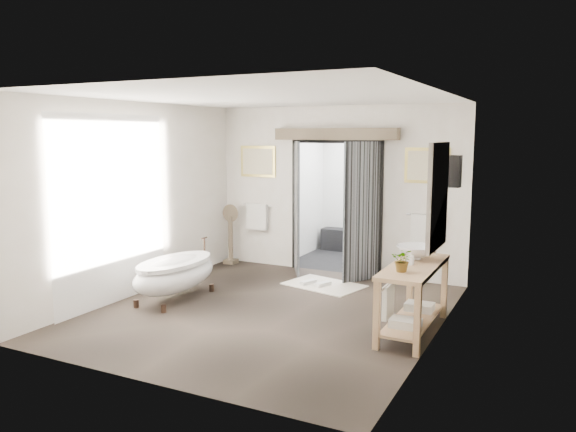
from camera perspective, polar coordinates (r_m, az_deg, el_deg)
The scene contains 13 objects.
ground_plane at distance 7.84m, azimuth -1.98°, elevation -9.66°, with size 5.00×5.00×0.00m, color #483C32.
room_shell at distance 7.38m, azimuth -2.78°, elevation 3.96°, with size 4.52×5.02×2.91m.
shower_room at distance 11.23m, azimuth 7.72°, elevation 0.50°, with size 2.22×2.01×2.51m.
back_wall_dressing at distance 9.59m, azimuth 4.57°, elevation 3.18°, with size 3.82×0.76×2.52m.
clawfoot_tub at distance 8.44m, azimuth -11.39°, elevation -5.72°, with size 0.74×1.65×0.80m.
vanity at distance 7.06m, azimuth 12.42°, elevation -7.59°, with size 0.57×1.60×0.85m.
pedestal_mirror at distance 10.59m, azimuth -5.84°, elevation -2.26°, with size 0.33×0.22×1.12m.
rug at distance 9.13m, azimuth 3.69°, elevation -7.00°, with size 1.20×0.80×0.01m, color beige.
slippers at distance 9.10m, azimuth 2.81°, elevation -6.82°, with size 0.47×0.30×0.05m.
basin at distance 7.27m, azimuth 12.94°, elevation -3.64°, with size 0.51×0.51×0.18m, color white.
plant at distance 6.58m, azimuth 11.59°, elevation -4.41°, with size 0.25×0.21×0.27m, color gray.
soap_bottle_a at distance 6.96m, azimuth 12.30°, elevation -4.18°, with size 0.08×0.08×0.17m, color gray.
soap_bottle_b at distance 7.56m, azimuth 13.52°, elevation -3.22°, with size 0.13×0.13×0.17m, color gray.
Camera 1 is at (3.55, -6.55, 2.41)m, focal length 35.00 mm.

